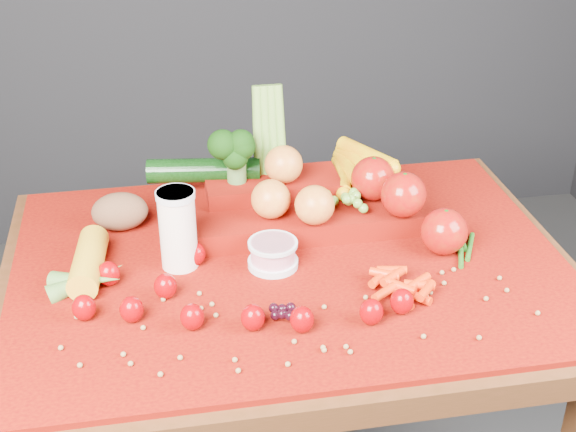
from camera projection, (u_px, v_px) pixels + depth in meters
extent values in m
cube|color=#351E0C|center=(290.00, 277.00, 1.56)|extent=(1.10, 0.80, 0.05)
cube|color=#351E0C|center=(72.00, 351.00, 1.95)|extent=(0.06, 0.06, 0.70)
cube|color=#351E0C|center=(447.00, 310.00, 2.10)|extent=(0.06, 0.06, 0.70)
cube|color=maroon|center=(290.00, 264.00, 1.54)|extent=(1.05, 0.75, 0.01)
cylinder|color=white|center=(178.00, 229.00, 1.49)|extent=(0.07, 0.07, 0.16)
cylinder|color=silver|center=(175.00, 195.00, 1.46)|extent=(0.07, 0.07, 0.01)
cylinder|color=silver|center=(273.00, 263.00, 1.52)|extent=(0.10, 0.10, 0.01)
cylinder|color=#CF869B|center=(273.00, 251.00, 1.51)|extent=(0.08, 0.08, 0.04)
cylinder|color=silver|center=(273.00, 244.00, 1.50)|extent=(0.09, 0.09, 0.01)
ellipsoid|color=#9D0008|center=(165.00, 286.00, 1.42)|extent=(0.04, 0.04, 0.05)
cone|color=#0F4A0D|center=(164.00, 276.00, 1.41)|extent=(0.03, 0.03, 0.01)
ellipsoid|color=#9D0008|center=(132.00, 309.00, 1.36)|extent=(0.04, 0.04, 0.05)
cone|color=#0F4A0D|center=(130.00, 298.00, 1.35)|extent=(0.03, 0.03, 0.01)
ellipsoid|color=#9D0008|center=(192.00, 317.00, 1.34)|extent=(0.04, 0.04, 0.05)
cone|color=#0F4A0D|center=(191.00, 306.00, 1.33)|extent=(0.03, 0.03, 0.01)
ellipsoid|color=#9D0008|center=(253.00, 317.00, 1.34)|extent=(0.04, 0.04, 0.05)
cone|color=#0F4A0D|center=(253.00, 306.00, 1.33)|extent=(0.03, 0.03, 0.01)
ellipsoid|color=#9D0008|center=(302.00, 319.00, 1.34)|extent=(0.04, 0.04, 0.05)
cone|color=#0F4A0D|center=(302.00, 308.00, 1.33)|extent=(0.03, 0.03, 0.01)
ellipsoid|color=#9D0008|center=(371.00, 312.00, 1.36)|extent=(0.04, 0.04, 0.05)
cone|color=#0F4A0D|center=(372.00, 301.00, 1.35)|extent=(0.03, 0.03, 0.01)
ellipsoid|color=#9D0008|center=(195.00, 254.00, 1.52)|extent=(0.04, 0.04, 0.05)
cone|color=#0F4A0D|center=(194.00, 244.00, 1.51)|extent=(0.03, 0.03, 0.01)
ellipsoid|color=#9D0008|center=(109.00, 274.00, 1.46)|extent=(0.04, 0.04, 0.05)
cone|color=#0F4A0D|center=(107.00, 263.00, 1.45)|extent=(0.03, 0.03, 0.01)
ellipsoid|color=#9D0008|center=(402.00, 301.00, 1.38)|extent=(0.04, 0.04, 0.05)
cone|color=#0F4A0D|center=(403.00, 291.00, 1.37)|extent=(0.03, 0.03, 0.01)
ellipsoid|color=#9D0008|center=(84.00, 308.00, 1.37)|extent=(0.04, 0.04, 0.05)
cone|color=#0F4A0D|center=(82.00, 297.00, 1.36)|extent=(0.03, 0.03, 0.01)
cylinder|color=gold|center=(88.00, 262.00, 1.49)|extent=(0.07, 0.18, 0.06)
ellipsoid|color=brown|center=(120.00, 212.00, 1.63)|extent=(0.11, 0.08, 0.08)
cube|color=maroon|center=(286.00, 213.00, 1.66)|extent=(0.52, 0.22, 0.04)
cube|color=maroon|center=(273.00, 186.00, 1.68)|extent=(0.28, 0.12, 0.03)
sphere|color=#8D0008|center=(403.00, 195.00, 1.59)|extent=(0.09, 0.09, 0.09)
sphere|color=#8D0008|center=(444.00, 231.00, 1.55)|extent=(0.09, 0.09, 0.09)
sphere|color=#8D0008|center=(373.00, 178.00, 1.65)|extent=(0.09, 0.09, 0.09)
sphere|color=#BC5422|center=(271.00, 199.00, 1.58)|extent=(0.08, 0.08, 0.08)
sphere|color=#BC5422|center=(315.00, 205.00, 1.56)|extent=(0.08, 0.08, 0.08)
sphere|color=#BC5422|center=(284.00, 164.00, 1.64)|extent=(0.08, 0.08, 0.08)
cylinder|color=#D9BA04|center=(341.00, 176.00, 1.72)|extent=(0.06, 0.17, 0.04)
cylinder|color=#D9BA04|center=(350.00, 169.00, 1.72)|extent=(0.04, 0.17, 0.04)
cylinder|color=#D9BA04|center=(360.00, 162.00, 1.72)|extent=(0.07, 0.17, 0.04)
cylinder|color=#D9BA04|center=(367.00, 155.00, 1.71)|extent=(0.10, 0.16, 0.04)
cylinder|color=#3F662D|center=(237.00, 171.00, 1.65)|extent=(0.04, 0.04, 0.04)
cylinder|color=olive|center=(258.00, 138.00, 1.67)|extent=(0.03, 0.06, 0.22)
cylinder|color=olive|center=(266.00, 138.00, 1.67)|extent=(0.02, 0.06, 0.22)
cylinder|color=olive|center=(273.00, 137.00, 1.67)|extent=(0.02, 0.06, 0.22)
cylinder|color=olive|center=(281.00, 137.00, 1.68)|extent=(0.03, 0.06, 0.22)
cylinder|color=black|center=(204.00, 170.00, 1.68)|extent=(0.24, 0.08, 0.05)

